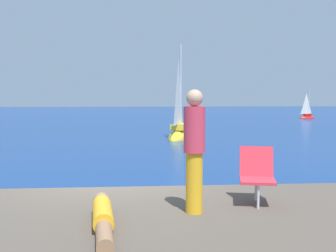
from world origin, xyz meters
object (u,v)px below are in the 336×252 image
sailboat_near (179,133)px  person_sunbather (103,217)px  sailboat_far (307,117)px  beach_chair (257,172)px  person_standing (194,148)px

sailboat_near → person_sunbather: sailboat_near is taller
sailboat_far → beach_chair: 39.94m
person_sunbather → beach_chair: size_ratio=2.21×
person_sunbather → beach_chair: bearing=108.4°
sailboat_far → person_sunbather: size_ratio=1.91×
sailboat_far → beach_chair: size_ratio=4.21×
sailboat_far → person_sunbather: 41.68m
sailboat_far → beach_chair: bearing=-124.3°
sailboat_far → beach_chair: sailboat_far is taller
person_sunbather → person_standing: bearing=108.1°
sailboat_near → beach_chair: size_ratio=7.25×
person_standing → beach_chair: bearing=38.6°
person_standing → beach_chair: size_ratio=2.03×
sailboat_near → sailboat_far: (15.35, 19.05, -0.13)m
sailboat_far → beach_chair: (-16.12, -36.52, 1.16)m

